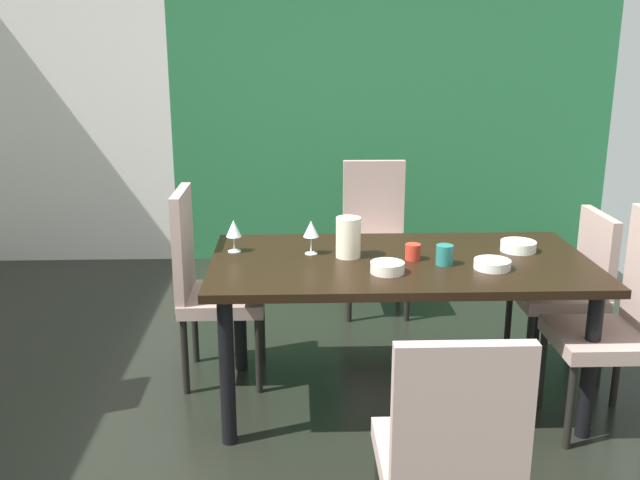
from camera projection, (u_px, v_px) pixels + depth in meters
name	position (u px, v px, depth m)	size (l,w,h in m)	color
ground_plane	(266.00, 453.00, 3.21)	(5.45, 6.07, 0.02)	black
back_panel_interior	(52.00, 94.00, 5.65)	(1.88, 0.10, 2.73)	silver
garden_window_panel	(393.00, 93.00, 5.74)	(3.57, 0.10, 2.73)	#286F40
dining_table	(400.00, 275.00, 3.49)	(1.85, 0.96, 0.76)	black
chair_head_near	(450.00, 451.00, 2.26)	(0.44, 0.44, 0.96)	tan
chair_right_near	(622.00, 316.00, 3.27)	(0.44, 0.44, 1.05)	tan
chair_left_far	(206.00, 279.00, 3.77)	(0.45, 0.44, 1.04)	tan
chair_head_far	(375.00, 230.00, 4.80)	(0.44, 0.45, 1.00)	tan
chair_right_far	(571.00, 284.00, 3.85)	(0.44, 0.44, 0.90)	tan
wine_glass_east	(234.00, 229.00, 3.56)	(0.08, 0.08, 0.16)	silver
wine_glass_right	(311.00, 230.00, 3.52)	(0.08, 0.08, 0.17)	silver
serving_bowl_north	(518.00, 246.00, 3.60)	(0.18, 0.18, 0.05)	white
serving_bowl_corner	(387.00, 267.00, 3.26)	(0.16, 0.16, 0.05)	silver
serving_bowl_near_window	(492.00, 264.00, 3.32)	(0.17, 0.17, 0.04)	silver
cup_left	(413.00, 252.00, 3.45)	(0.08, 0.08, 0.08)	red
cup_rear	(444.00, 255.00, 3.37)	(0.08, 0.08, 0.10)	#24716B
pitcher_front	(349.00, 237.00, 3.48)	(0.14, 0.12, 0.20)	beige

